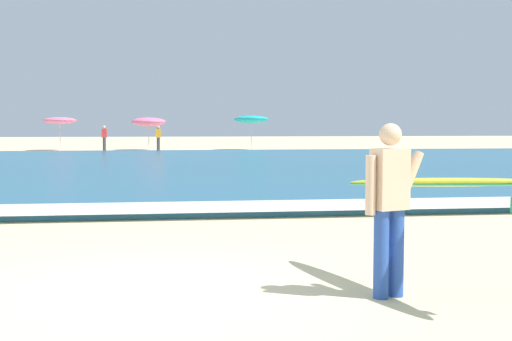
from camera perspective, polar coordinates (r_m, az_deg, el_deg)
ground_plane at (r=7.10m, az=-8.80°, el=-10.12°), size 160.00×160.00×0.00m
sea at (r=26.16m, az=-7.85°, el=0.36°), size 120.00×28.00×0.14m
surf_foam at (r=12.81m, az=-8.22°, el=-3.12°), size 120.00×1.70×0.01m
surfer_with_board at (r=6.91m, az=12.94°, el=-1.83°), size 1.36×2.87×1.73m
beach_umbrella_1 at (r=44.45m, az=-16.28°, el=4.09°), size 2.05×2.06×2.13m
beach_umbrella_2 at (r=43.75m, az=-9.08°, el=4.09°), size 2.20×2.21×2.12m
beach_umbrella_3 at (r=43.50m, az=-0.40°, el=4.35°), size 2.24×2.27×2.27m
beachgoer_near_row_left at (r=42.26m, az=-8.28°, el=2.79°), size 0.32×0.20×1.58m
beachgoer_near_row_mid at (r=43.26m, az=-12.73°, el=2.76°), size 0.32×0.20×1.58m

